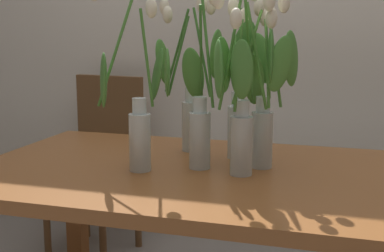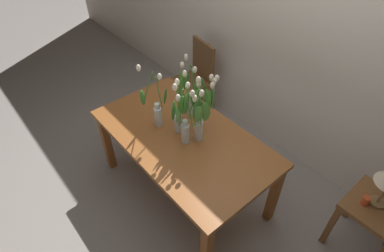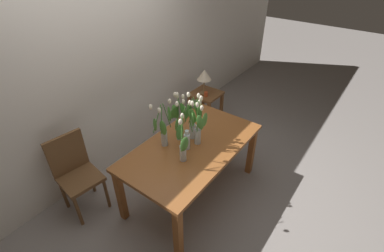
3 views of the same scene
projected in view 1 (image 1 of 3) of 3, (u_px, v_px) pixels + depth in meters
dining_table at (222, 198)px, 1.69m from camera, size 1.60×0.90×0.74m
tulip_vase_0 at (202, 111)px, 1.68m from camera, size 0.20×0.17×0.57m
tulip_vase_1 at (136, 115)px, 1.64m from camera, size 0.21×0.23×0.58m
tulip_vase_2 at (264, 95)px, 1.67m from camera, size 0.22×0.26×0.54m
tulip_vase_3 at (187, 94)px, 1.91m from camera, size 0.26×0.17×0.55m
tulip_vase_4 at (243, 96)px, 1.59m from camera, size 0.18×0.26×0.58m
tulip_vase_5 at (247, 95)px, 1.82m from camera, size 0.13×0.24×0.54m
dining_chair at (100, 154)px, 2.83m from camera, size 0.45×0.45×0.93m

